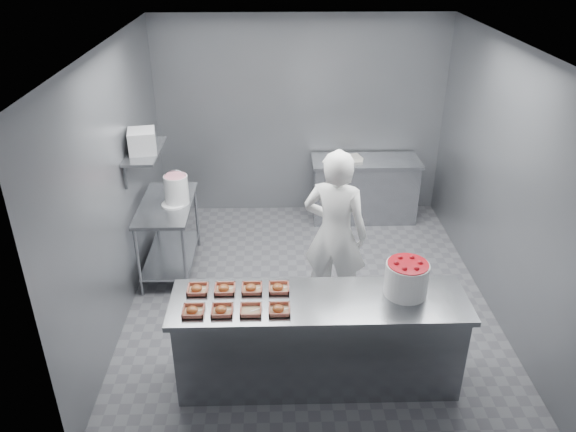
# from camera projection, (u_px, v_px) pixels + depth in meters

# --- Properties ---
(floor) EXTENTS (4.50, 4.50, 0.00)m
(floor) POSITION_uv_depth(u_px,v_px,m) (308.00, 294.00, 6.47)
(floor) COLOR #4C4C51
(floor) RESTS_ON ground
(ceiling) EXTENTS (4.50, 4.50, 0.00)m
(ceiling) POSITION_uv_depth(u_px,v_px,m) (314.00, 45.00, 5.18)
(ceiling) COLOR white
(ceiling) RESTS_ON wall_back
(wall_back) EXTENTS (4.00, 0.04, 2.80)m
(wall_back) POSITION_uv_depth(u_px,v_px,m) (301.00, 118.00, 7.83)
(wall_back) COLOR slate
(wall_back) RESTS_ON ground
(wall_left) EXTENTS (0.04, 4.50, 2.80)m
(wall_left) POSITION_uv_depth(u_px,v_px,m) (117.00, 186.00, 5.78)
(wall_left) COLOR slate
(wall_left) RESTS_ON ground
(wall_right) EXTENTS (0.04, 4.50, 2.80)m
(wall_right) POSITION_uv_depth(u_px,v_px,m) (501.00, 181.00, 5.88)
(wall_right) COLOR slate
(wall_right) RESTS_ON ground
(service_counter) EXTENTS (2.60, 0.70, 0.90)m
(service_counter) POSITION_uv_depth(u_px,v_px,m) (318.00, 340.00, 5.07)
(service_counter) COLOR slate
(service_counter) RESTS_ON ground
(prep_table) EXTENTS (0.60, 1.20, 0.90)m
(prep_table) POSITION_uv_depth(u_px,v_px,m) (168.00, 226.00, 6.69)
(prep_table) COLOR slate
(prep_table) RESTS_ON ground
(back_counter) EXTENTS (1.50, 0.60, 0.90)m
(back_counter) POSITION_uv_depth(u_px,v_px,m) (364.00, 189.00, 7.97)
(back_counter) COLOR slate
(back_counter) RESTS_ON ground
(wall_shelf) EXTENTS (0.35, 0.90, 0.03)m
(wall_shelf) POSITION_uv_depth(u_px,v_px,m) (145.00, 151.00, 6.25)
(wall_shelf) COLOR slate
(wall_shelf) RESTS_ON wall_left
(tray_0) EXTENTS (0.19, 0.18, 0.06)m
(tray_0) POSITION_uv_depth(u_px,v_px,m) (193.00, 311.00, 4.69)
(tray_0) COLOR tan
(tray_0) RESTS_ON service_counter
(tray_1) EXTENTS (0.19, 0.18, 0.06)m
(tray_1) POSITION_uv_depth(u_px,v_px,m) (222.00, 310.00, 4.69)
(tray_1) COLOR tan
(tray_1) RESTS_ON service_counter
(tray_2) EXTENTS (0.19, 0.18, 0.04)m
(tray_2) POSITION_uv_depth(u_px,v_px,m) (251.00, 310.00, 4.70)
(tray_2) COLOR tan
(tray_2) RESTS_ON service_counter
(tray_3) EXTENTS (0.19, 0.18, 0.06)m
(tray_3) POSITION_uv_depth(u_px,v_px,m) (279.00, 309.00, 4.70)
(tray_3) COLOR tan
(tray_3) RESTS_ON service_counter
(tray_4) EXTENTS (0.19, 0.18, 0.06)m
(tray_4) POSITION_uv_depth(u_px,v_px,m) (197.00, 289.00, 4.96)
(tray_4) COLOR tan
(tray_4) RESTS_ON service_counter
(tray_5) EXTENTS (0.19, 0.18, 0.06)m
(tray_5) POSITION_uv_depth(u_px,v_px,m) (225.00, 289.00, 4.97)
(tray_5) COLOR tan
(tray_5) RESTS_ON service_counter
(tray_6) EXTENTS (0.19, 0.18, 0.06)m
(tray_6) POSITION_uv_depth(u_px,v_px,m) (252.00, 288.00, 4.98)
(tray_6) COLOR tan
(tray_6) RESTS_ON service_counter
(tray_7) EXTENTS (0.19, 0.18, 0.06)m
(tray_7) POSITION_uv_depth(u_px,v_px,m) (279.00, 288.00, 4.98)
(tray_7) COLOR tan
(tray_7) RESTS_ON service_counter
(worker) EXTENTS (0.79, 0.65, 1.87)m
(worker) POSITION_uv_depth(u_px,v_px,m) (335.00, 234.00, 5.83)
(worker) COLOR white
(worker) RESTS_ON ground
(strawberry_tub) EXTENTS (0.38, 0.38, 0.31)m
(strawberry_tub) POSITION_uv_depth(u_px,v_px,m) (407.00, 278.00, 4.87)
(strawberry_tub) COLOR white
(strawberry_tub) RESTS_ON service_counter
(glaze_bucket) EXTENTS (0.29, 0.27, 0.42)m
(glaze_bucket) POSITION_uv_depth(u_px,v_px,m) (176.00, 189.00, 6.47)
(glaze_bucket) COLOR white
(glaze_bucket) RESTS_ON prep_table
(bucket_lid) EXTENTS (0.34, 0.34, 0.02)m
(bucket_lid) POSITION_uv_depth(u_px,v_px,m) (174.00, 204.00, 6.50)
(bucket_lid) COLOR white
(bucket_lid) RESTS_ON prep_table
(rag) EXTENTS (0.16, 0.15, 0.02)m
(rag) POSITION_uv_depth(u_px,v_px,m) (172.00, 193.00, 6.78)
(rag) COLOR #CCB28C
(rag) RESTS_ON prep_table
(appliance) EXTENTS (0.35, 0.38, 0.25)m
(appliance) POSITION_uv_depth(u_px,v_px,m) (142.00, 141.00, 6.13)
(appliance) COLOR gray
(appliance) RESTS_ON wall_shelf
(paper_stack) EXTENTS (0.33, 0.27, 0.05)m
(paper_stack) POSITION_uv_depth(u_px,v_px,m) (350.00, 158.00, 7.75)
(paper_stack) COLOR silver
(paper_stack) RESTS_ON back_counter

